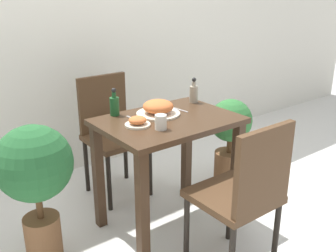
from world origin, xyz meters
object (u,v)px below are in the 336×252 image
at_px(drink_cup, 161,122).
at_px(sauce_bottle, 114,105).
at_px(potted_plant_left, 35,174).
at_px(food_plate, 158,108).
at_px(chair_far, 111,128).
at_px(condiment_bottle, 194,93).
at_px(side_plate, 138,122).
at_px(potted_plant_right, 230,135).
at_px(chair_near, 244,191).

distance_m(drink_cup, sauce_bottle, 0.40).
bearing_deg(potted_plant_left, food_plate, -2.88).
xyz_separation_m(chair_far, condiment_bottle, (0.42, -0.47, 0.31)).
relative_size(side_plate, drink_cup, 1.77).
xyz_separation_m(chair_far, side_plate, (-0.17, -0.64, 0.27)).
relative_size(chair_far, food_plate, 3.21).
xyz_separation_m(food_plate, potted_plant_right, (0.73, 0.04, -0.37)).
distance_m(food_plate, sauce_bottle, 0.28).
bearing_deg(sauce_bottle, drink_cup, -78.20).
relative_size(chair_far, potted_plant_left, 1.08).
height_order(food_plate, drink_cup, food_plate).
xyz_separation_m(side_plate, drink_cup, (0.08, -0.13, 0.02)).
bearing_deg(side_plate, sauce_bottle, 91.48).
xyz_separation_m(chair_near, potted_plant_right, (0.70, 0.78, -0.08)).
bearing_deg(chair_near, condiment_bottle, -112.78).
height_order(food_plate, condiment_bottle, condiment_bottle).
height_order(side_plate, condiment_bottle, condiment_bottle).
relative_size(potted_plant_left, potted_plant_right, 1.17).
distance_m(chair_near, potted_plant_left, 1.16).
xyz_separation_m(chair_far, sauce_bottle, (-0.18, -0.38, 0.31)).
bearing_deg(drink_cup, condiment_bottle, 30.38).
bearing_deg(condiment_bottle, side_plate, -163.91).
bearing_deg(condiment_bottle, chair_far, 131.85).
bearing_deg(sauce_bottle, side_plate, -88.52).
height_order(chair_far, condiment_bottle, condiment_bottle).
distance_m(food_plate, potted_plant_left, 0.85).
height_order(food_plate, potted_plant_left, food_plate).
distance_m(drink_cup, condiment_bottle, 0.60).
bearing_deg(chair_near, potted_plant_right, -131.97).
xyz_separation_m(chair_far, drink_cup, (-0.09, -0.78, 0.28)).
xyz_separation_m(chair_near, food_plate, (-0.03, 0.75, 0.29)).
xyz_separation_m(food_plate, sauce_bottle, (-0.23, 0.16, 0.03)).
bearing_deg(food_plate, condiment_bottle, 10.90).
height_order(side_plate, drink_cup, drink_cup).
relative_size(chair_near, potted_plant_left, 1.08).
distance_m(food_plate, side_plate, 0.24).
bearing_deg(potted_plant_left, condiment_bottle, 1.47).
height_order(food_plate, potted_plant_right, food_plate).
bearing_deg(side_plate, potted_plant_right, 8.06).
bearing_deg(drink_cup, potted_plant_left, 157.91).
relative_size(condiment_bottle, potted_plant_right, 0.25).
relative_size(chair_near, condiment_bottle, 5.06).
bearing_deg(chair_far, drink_cup, -96.91).
bearing_deg(chair_near, chair_far, -86.51).
bearing_deg(sauce_bottle, potted_plant_right, -7.38).
relative_size(sauce_bottle, potted_plant_right, 0.25).
bearing_deg(chair_near, side_plate, -69.09).
relative_size(food_plate, potted_plant_left, 0.34).
bearing_deg(drink_cup, sauce_bottle, 101.80).
bearing_deg(condiment_bottle, food_plate, -169.10).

